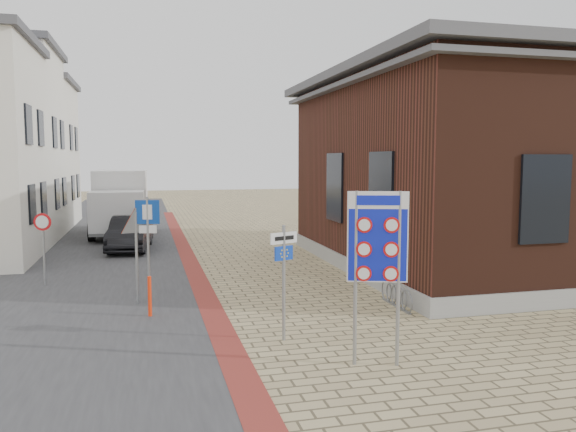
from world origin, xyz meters
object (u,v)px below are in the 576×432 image
parking_sign (148,230)px  bollard (150,297)px  box_truck (121,202)px  border_sign (378,240)px  sedan (130,233)px  essen_sign (284,265)px

parking_sign → bollard: parking_sign is taller
box_truck → bollard: 15.59m
border_sign → parking_sign: 6.89m
sedan → border_sign: 15.70m
parking_sign → border_sign: bearing=-41.7°
box_truck → parking_sign: size_ratio=2.22×
sedan → essen_sign: (3.39, -13.09, 0.90)m
sedan → parking_sign: parking_sign is taller
essen_sign → bollard: 3.84m
border_sign → parking_sign: bearing=143.4°
sedan → box_truck: 5.03m
sedan → essen_sign: bearing=-69.4°
bollard → box_truck: bearing=94.6°
border_sign → sedan: bearing=125.3°
border_sign → parking_sign: (-4.00, 5.59, -0.38)m
box_truck → essen_sign: box_truck is taller
box_truck → parking_sign: 14.26m
box_truck → bollard: size_ratio=6.32×
sedan → border_sign: border_sign is taller
essen_sign → parking_sign: (-2.70, 3.79, 0.34)m
essen_sign → border_sign: bearing=-76.8°
box_truck → bollard: bearing=-84.0°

